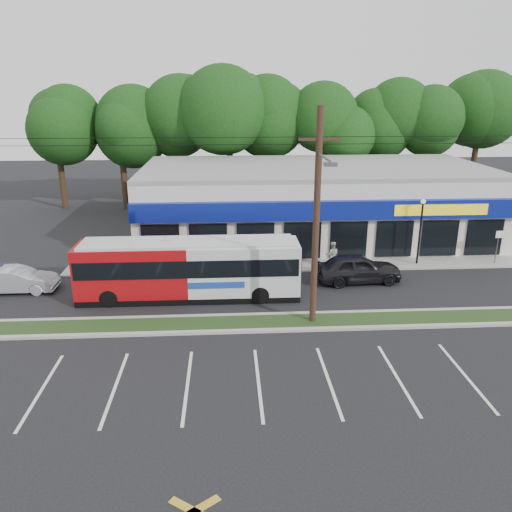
{
  "coord_description": "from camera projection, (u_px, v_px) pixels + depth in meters",
  "views": [
    {
      "loc": [
        -0.97,
        -20.44,
        10.64
      ],
      "look_at": [
        0.54,
        5.0,
        2.07
      ],
      "focal_mm": 35.0,
      "sensor_mm": 36.0,
      "label": 1
    }
  ],
  "objects": [
    {
      "name": "ground",
      "position": [
        251.0,
        334.0,
        22.78
      ],
      "size": [
        120.0,
        120.0,
        0.0
      ],
      "primitive_type": "plane",
      "color": "black",
      "rests_on": "ground"
    },
    {
      "name": "grass_strip",
      "position": [
        250.0,
        323.0,
        23.71
      ],
      "size": [
        40.0,
        1.6,
        0.12
      ],
      "primitive_type": "cube",
      "color": "#203515",
      "rests_on": "ground"
    },
    {
      "name": "curb_south",
      "position": [
        251.0,
        331.0,
        22.9
      ],
      "size": [
        40.0,
        0.25,
        0.14
      ],
      "primitive_type": "cube",
      "color": "#9E9E93",
      "rests_on": "ground"
    },
    {
      "name": "curb_north",
      "position": [
        249.0,
        315.0,
        24.51
      ],
      "size": [
        40.0,
        0.25,
        0.14
      ],
      "primitive_type": "cube",
      "color": "#9E9E93",
      "rests_on": "ground"
    },
    {
      "name": "sidewalk",
      "position": [
        323.0,
        265.0,
        31.56
      ],
      "size": [
        32.0,
        2.2,
        0.1
      ],
      "primitive_type": "cube",
      "color": "#9E9E93",
      "rests_on": "ground"
    },
    {
      "name": "strip_mall",
      "position": [
        314.0,
        201.0,
        37.3
      ],
      "size": [
        25.0,
        12.55,
        5.3
      ],
      "color": "silver",
      "rests_on": "ground"
    },
    {
      "name": "utility_pole",
      "position": [
        313.0,
        213.0,
        22.09
      ],
      "size": [
        50.0,
        2.77,
        10.0
      ],
      "color": "black",
      "rests_on": "ground"
    },
    {
      "name": "lamp_post",
      "position": [
        421.0,
        224.0,
        30.87
      ],
      "size": [
        0.3,
        0.3,
        4.25
      ],
      "color": "black",
      "rests_on": "ground"
    },
    {
      "name": "sign_post",
      "position": [
        498.0,
        241.0,
        31.3
      ],
      "size": [
        0.45,
        0.1,
        2.23
      ],
      "color": "#59595E",
      "rests_on": "ground"
    },
    {
      "name": "tree_line",
      "position": [
        281.0,
        115.0,
        44.92
      ],
      "size": [
        46.76,
        6.76,
        11.83
      ],
      "color": "black",
      "rests_on": "ground"
    },
    {
      "name": "metrobus",
      "position": [
        189.0,
        268.0,
        26.34
      ],
      "size": [
        11.66,
        2.49,
        3.13
      ],
      "rotation": [
        0.0,
        0.0,
        -0.0
      ],
      "color": "#9A0B10",
      "rests_on": "ground"
    },
    {
      "name": "car_dark",
      "position": [
        358.0,
        268.0,
        28.68
      ],
      "size": [
        5.04,
        2.29,
        1.68
      ],
      "primitive_type": "imported",
      "rotation": [
        0.0,
        0.0,
        1.63
      ],
      "color": "black",
      "rests_on": "ground"
    },
    {
      "name": "car_silver",
      "position": [
        17.0,
        280.0,
        27.3
      ],
      "size": [
        4.24,
        1.52,
        1.39
      ],
      "primitive_type": "imported",
      "rotation": [
        0.0,
        0.0,
        1.58
      ],
      "color": "#A4A6AB",
      "rests_on": "ground"
    },
    {
      "name": "car_blue",
      "position": [
        13.0,
        276.0,
        27.88
      ],
      "size": [
        4.81,
        2.26,
        1.36
      ],
      "primitive_type": "imported",
      "rotation": [
        0.0,
        0.0,
        1.49
      ],
      "color": "navy",
      "rests_on": "ground"
    },
    {
      "name": "pedestrian_a",
      "position": [
        278.0,
        264.0,
        29.49
      ],
      "size": [
        0.59,
        0.4,
        1.61
      ],
      "primitive_type": "imported",
      "rotation": [
        0.0,
        0.0,
        3.12
      ],
      "color": "silver",
      "rests_on": "ground"
    },
    {
      "name": "pedestrian_b",
      "position": [
        332.0,
        255.0,
        30.86
      ],
      "size": [
        0.88,
        0.7,
        1.72
      ],
      "primitive_type": "imported",
      "rotation": [
        0.0,
        0.0,
        3.08
      ],
      "color": "#B5ADA3",
      "rests_on": "ground"
    }
  ]
}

